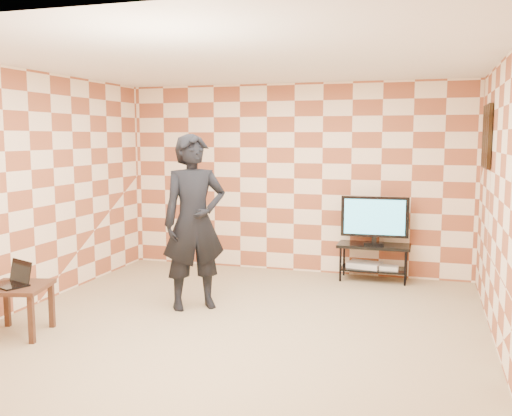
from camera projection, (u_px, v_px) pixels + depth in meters
The scene contains 14 objects.
floor at pixel (240, 323), 5.98m from camera, with size 5.00×5.00×0.00m, color tan.
wall_back at pixel (294, 178), 8.19m from camera, with size 5.00×0.02×2.70m, color #FFE5C2.
wall_front at pixel (108, 236), 3.43m from camera, with size 5.00×0.02×2.70m, color #FFE5C2.
wall_left at pixel (32, 189), 6.52m from camera, with size 0.02×5.00×2.70m, color #FFE5C2.
wall_right at pixel (504, 204), 5.10m from camera, with size 0.02×5.00×2.70m, color #FFE5C2.
ceiling at pixel (239, 60), 5.64m from camera, with size 5.00×5.00×0.02m, color white.
wall_art at pixel (487, 136), 6.50m from camera, with size 0.04×0.72×0.72m.
tv_stand at pixel (374, 254), 7.72m from camera, with size 0.97×0.44×0.50m.
tv at pixel (375, 218), 7.66m from camera, with size 0.90×0.18×0.65m.
dvd_player at pixel (365, 265), 7.78m from camera, with size 0.43×0.31×0.07m, color silver.
game_console at pixel (389, 268), 7.64m from camera, with size 0.24×0.18×0.06m, color silver.
side_table at pixel (18, 294), 5.60m from camera, with size 0.68×0.68×0.50m.
laptop at pixel (14, 280), 5.59m from camera, with size 0.42×0.38×0.23m.
person at pixel (194, 222), 6.42m from camera, with size 0.72×0.47×1.98m, color black.
Camera 1 is at (1.83, -5.49, 1.95)m, focal length 40.00 mm.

